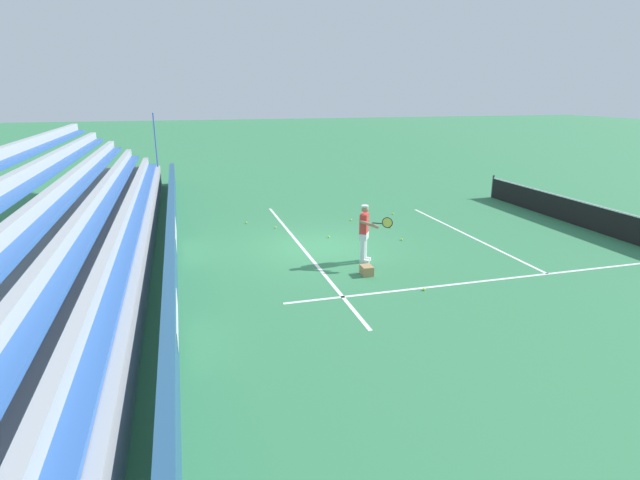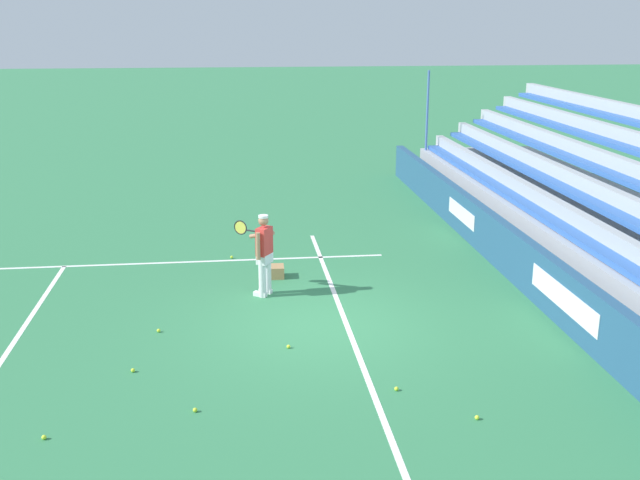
# 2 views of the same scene
# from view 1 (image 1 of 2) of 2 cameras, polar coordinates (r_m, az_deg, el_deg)

# --- Properties ---
(ground_plane) EXTENTS (160.00, 160.00, 0.00)m
(ground_plane) POSITION_cam_1_polar(r_m,az_deg,el_deg) (16.24, -0.24, -0.86)
(ground_plane) COLOR #337A4C
(court_baseline_white) EXTENTS (12.00, 0.10, 0.01)m
(court_baseline_white) POSITION_cam_1_polar(r_m,az_deg,el_deg) (16.12, -1.96, -0.99)
(court_baseline_white) COLOR white
(court_baseline_white) RESTS_ON ground
(court_sideline_white) EXTENTS (0.10, 12.00, 0.01)m
(court_sideline_white) POSITION_cam_1_polar(r_m,az_deg,el_deg) (14.39, 19.95, -4.22)
(court_sideline_white) COLOR white
(court_sideline_white) RESTS_ON ground
(court_service_line_white) EXTENTS (8.22, 0.10, 0.01)m
(court_service_line_white) POSITION_cam_1_polar(r_m,az_deg,el_deg) (18.42, 16.47, 0.57)
(court_service_line_white) COLOR white
(court_service_line_white) RESTS_ON ground
(back_wall_sponsor_board) EXTENTS (27.27, 0.25, 1.10)m
(back_wall_sponsor_board) POSITION_cam_1_polar(r_m,az_deg,el_deg) (15.54, -16.59, -0.25)
(back_wall_sponsor_board) COLOR navy
(back_wall_sponsor_board) RESTS_ON ground
(bleacher_stand) EXTENTS (25.90, 4.00, 3.85)m
(bleacher_stand) POSITION_cam_1_polar(r_m,az_deg,el_deg) (15.77, -26.22, -0.13)
(bleacher_stand) COLOR #9EA3A8
(bleacher_stand) RESTS_ON ground
(tennis_player) EXTENTS (0.94, 0.84, 1.71)m
(tennis_player) POSITION_cam_1_polar(r_m,az_deg,el_deg) (14.72, 5.15, 0.85)
(tennis_player) COLOR silver
(tennis_player) RESTS_ON ground
(ball_box_cardboard) EXTENTS (0.41, 0.31, 0.26)m
(ball_box_cardboard) POSITION_cam_1_polar(r_m,az_deg,el_deg) (13.87, 5.34, -3.46)
(ball_box_cardboard) COLOR #A87F51
(ball_box_cardboard) RESTS_ON ground
(tennis_ball_on_baseline) EXTENTS (0.07, 0.07, 0.07)m
(tennis_ball_on_baseline) POSITION_cam_1_polar(r_m,az_deg,el_deg) (20.85, 8.34, 2.99)
(tennis_ball_on_baseline) COLOR #CCE533
(tennis_ball_on_baseline) RESTS_ON ground
(tennis_ball_midcourt) EXTENTS (0.07, 0.07, 0.07)m
(tennis_ball_midcourt) POSITION_cam_1_polar(r_m,az_deg,el_deg) (17.32, 1.00, 0.37)
(tennis_ball_midcourt) COLOR #CCE533
(tennis_ball_midcourt) RESTS_ON ground
(tennis_ball_toward_net) EXTENTS (0.07, 0.07, 0.07)m
(tennis_ball_toward_net) POSITION_cam_1_polar(r_m,az_deg,el_deg) (19.66, 3.55, 2.31)
(tennis_ball_toward_net) COLOR #CCE533
(tennis_ball_toward_net) RESTS_ON ground
(tennis_ball_far_left) EXTENTS (0.07, 0.07, 0.07)m
(tennis_ball_far_left) POSITION_cam_1_polar(r_m,az_deg,el_deg) (19.42, -8.43, 1.98)
(tennis_ball_far_left) COLOR #CCE533
(tennis_ball_far_left) RESTS_ON ground
(tennis_ball_far_right) EXTENTS (0.07, 0.07, 0.07)m
(tennis_ball_far_right) POSITION_cam_1_polar(r_m,az_deg,el_deg) (18.61, -5.09, 1.46)
(tennis_ball_far_right) COLOR #CCE533
(tennis_ball_far_right) RESTS_ON ground
(tennis_ball_stray_back) EXTENTS (0.07, 0.07, 0.07)m
(tennis_ball_stray_back) POSITION_cam_1_polar(r_m,az_deg,el_deg) (13.05, 11.80, -5.53)
(tennis_ball_stray_back) COLOR #CCE533
(tennis_ball_stray_back) RESTS_ON ground
(tennis_ball_near_player) EXTENTS (0.07, 0.07, 0.07)m
(tennis_ball_near_player) POSITION_cam_1_polar(r_m,az_deg,el_deg) (18.76, 8.04, 1.48)
(tennis_ball_near_player) COLOR #CCE533
(tennis_ball_near_player) RESTS_ON ground
(tennis_ball_by_box) EXTENTS (0.07, 0.07, 0.07)m
(tennis_ball_by_box) POSITION_cam_1_polar(r_m,az_deg,el_deg) (17.25, 9.32, 0.08)
(tennis_ball_by_box) COLOR #CCE533
(tennis_ball_by_box) RESTS_ON ground
(tennis_net) EXTENTS (11.09, 0.09, 1.07)m
(tennis_net) POSITION_cam_1_polar(r_m,az_deg,el_deg) (21.16, 27.49, 2.76)
(tennis_net) COLOR #33383D
(tennis_net) RESTS_ON ground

